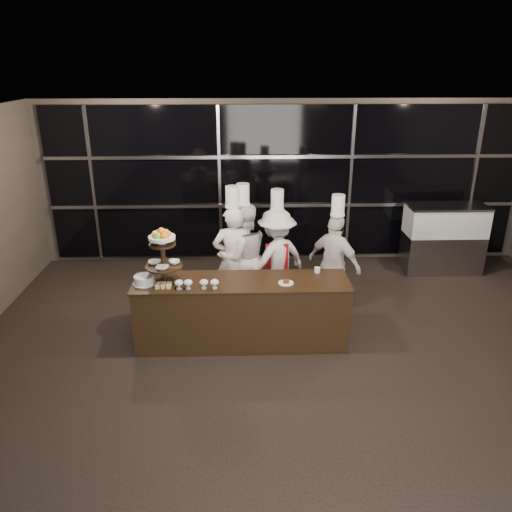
{
  "coord_description": "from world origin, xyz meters",
  "views": [
    {
      "loc": [
        -0.81,
        -4.06,
        3.62
      ],
      "look_at": [
        -0.62,
        2.21,
        1.15
      ],
      "focal_mm": 35.0,
      "sensor_mm": 36.0,
      "label": 1
    }
  ],
  "objects_px": {
    "display_stand": "(163,252)",
    "chef_b": "(244,256)",
    "buffet_counter": "(242,312)",
    "chef_a": "(233,258)",
    "layer_cake": "(144,280)",
    "chef_c": "(276,259)",
    "chef_d": "(334,263)",
    "display_case": "(444,235)"
  },
  "relations": [
    {
      "from": "display_stand",
      "to": "chef_b",
      "type": "relative_size",
      "value": 0.38
    },
    {
      "from": "buffet_counter",
      "to": "chef_a",
      "type": "xyz_separation_m",
      "value": [
        -0.12,
        0.97,
        0.39
      ]
    },
    {
      "from": "layer_cake",
      "to": "chef_c",
      "type": "xyz_separation_m",
      "value": [
        1.79,
        1.11,
        -0.17
      ]
    },
    {
      "from": "layer_cake",
      "to": "chef_d",
      "type": "xyz_separation_m",
      "value": [
        2.65,
        0.95,
        -0.18
      ]
    },
    {
      "from": "chef_d",
      "to": "display_case",
      "type": "bearing_deg",
      "value": 33.63
    },
    {
      "from": "display_stand",
      "to": "chef_b",
      "type": "height_order",
      "value": "chef_b"
    },
    {
      "from": "chef_d",
      "to": "buffet_counter",
      "type": "bearing_deg",
      "value": -147.27
    },
    {
      "from": "display_case",
      "to": "chef_b",
      "type": "relative_size",
      "value": 0.71
    },
    {
      "from": "display_case",
      "to": "chef_a",
      "type": "distance_m",
      "value": 4.03
    },
    {
      "from": "chef_a",
      "to": "chef_b",
      "type": "height_order",
      "value": "chef_b"
    },
    {
      "from": "display_case",
      "to": "chef_c",
      "type": "bearing_deg",
      "value": -156.82
    },
    {
      "from": "display_stand",
      "to": "chef_b",
      "type": "bearing_deg",
      "value": 46.34
    },
    {
      "from": "chef_c",
      "to": "chef_d",
      "type": "xyz_separation_m",
      "value": [
        0.86,
        -0.16,
        -0.01
      ]
    },
    {
      "from": "buffet_counter",
      "to": "chef_d",
      "type": "bearing_deg",
      "value": 32.73
    },
    {
      "from": "layer_cake",
      "to": "chef_c",
      "type": "bearing_deg",
      "value": 31.79
    },
    {
      "from": "layer_cake",
      "to": "chef_b",
      "type": "xyz_separation_m",
      "value": [
        1.29,
        1.13,
        -0.13
      ]
    },
    {
      "from": "layer_cake",
      "to": "chef_d",
      "type": "relative_size",
      "value": 0.16
    },
    {
      "from": "layer_cake",
      "to": "chef_b",
      "type": "height_order",
      "value": "chef_b"
    },
    {
      "from": "layer_cake",
      "to": "chef_a",
      "type": "relative_size",
      "value": 0.15
    },
    {
      "from": "buffet_counter",
      "to": "chef_b",
      "type": "relative_size",
      "value": 1.45
    },
    {
      "from": "chef_a",
      "to": "chef_d",
      "type": "bearing_deg",
      "value": -2.65
    },
    {
      "from": "display_stand",
      "to": "chef_c",
      "type": "relative_size",
      "value": 0.4
    },
    {
      "from": "buffet_counter",
      "to": "chef_c",
      "type": "relative_size",
      "value": 1.51
    },
    {
      "from": "chef_d",
      "to": "chef_b",
      "type": "bearing_deg",
      "value": 172.15
    },
    {
      "from": "buffet_counter",
      "to": "chef_d",
      "type": "xyz_separation_m",
      "value": [
        1.39,
        0.9,
        0.32
      ]
    },
    {
      "from": "buffet_counter",
      "to": "layer_cake",
      "type": "xyz_separation_m",
      "value": [
        -1.26,
        -0.05,
        0.51
      ]
    },
    {
      "from": "display_case",
      "to": "chef_b",
      "type": "height_order",
      "value": "chef_b"
    },
    {
      "from": "display_stand",
      "to": "layer_cake",
      "type": "bearing_deg",
      "value": -169.11
    },
    {
      "from": "layer_cake",
      "to": "chef_a",
      "type": "height_order",
      "value": "chef_a"
    },
    {
      "from": "buffet_counter",
      "to": "layer_cake",
      "type": "distance_m",
      "value": 1.36
    },
    {
      "from": "display_stand",
      "to": "layer_cake",
      "type": "height_order",
      "value": "display_stand"
    },
    {
      "from": "display_stand",
      "to": "layer_cake",
      "type": "xyz_separation_m",
      "value": [
        -0.26,
        -0.05,
        -0.37
      ]
    },
    {
      "from": "chef_a",
      "to": "layer_cake",
      "type": "bearing_deg",
      "value": -138.24
    },
    {
      "from": "chef_b",
      "to": "chef_d",
      "type": "distance_m",
      "value": 1.37
    },
    {
      "from": "display_stand",
      "to": "layer_cake",
      "type": "relative_size",
      "value": 2.48
    },
    {
      "from": "display_case",
      "to": "chef_d",
      "type": "bearing_deg",
      "value": -146.37
    },
    {
      "from": "display_stand",
      "to": "display_case",
      "type": "relative_size",
      "value": 0.53
    },
    {
      "from": "display_case",
      "to": "chef_b",
      "type": "xyz_separation_m",
      "value": [
        -3.61,
        -1.31,
        0.16
      ]
    },
    {
      "from": "buffet_counter",
      "to": "chef_a",
      "type": "height_order",
      "value": "chef_a"
    },
    {
      "from": "chef_b",
      "to": "display_stand",
      "type": "bearing_deg",
      "value": -133.66
    },
    {
      "from": "chef_d",
      "to": "layer_cake",
      "type": "bearing_deg",
      "value": -160.38
    },
    {
      "from": "buffet_counter",
      "to": "chef_d",
      "type": "relative_size",
      "value": 1.55
    }
  ]
}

